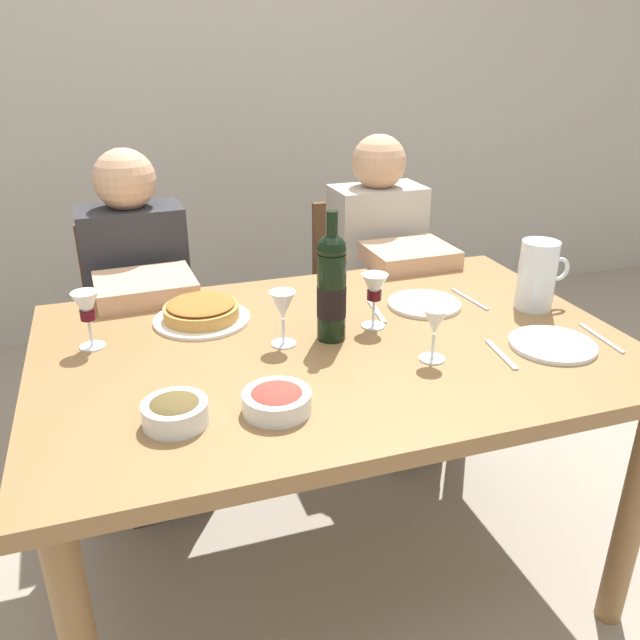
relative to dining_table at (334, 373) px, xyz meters
The scene contains 22 objects.
ground_plane 0.67m from the dining_table, ahead, with size 8.00×8.00×0.00m, color gray.
back_wall 2.13m from the dining_table, 90.00° to the left, with size 8.00×0.10×2.80m, color #B2ADA3.
dining_table is the anchor object (origin of this frame).
wine_bottle 0.24m from the dining_table, 78.89° to the left, with size 0.08×0.08×0.34m.
water_pitcher 0.65m from the dining_table, ahead, with size 0.16×0.11×0.20m.
baked_tart 0.40m from the dining_table, 141.90° to the left, with size 0.27×0.27×0.06m.
salad_bowl 0.38m from the dining_table, 128.92° to the right, with size 0.15×0.15×0.05m.
olive_bowl 0.52m from the dining_table, 148.93° to the right, with size 0.13×0.13×0.06m.
wine_glass_left_diner 0.23m from the dining_table, 168.94° to the left, with size 0.07×0.07×0.14m.
wine_glass_right_diner 0.25m from the dining_table, 22.64° to the left, with size 0.07×0.07×0.15m.
wine_glass_centre 0.32m from the dining_table, 41.26° to the right, with size 0.06×0.06×0.13m.
wine_glass_spare 0.64m from the dining_table, 164.63° to the left, with size 0.07×0.07×0.15m.
dinner_plate_left_setting 0.56m from the dining_table, 21.61° to the right, with size 0.22×0.22×0.01m, color silver.
dinner_plate_right_setting 0.37m from the dining_table, 23.24° to the left, with size 0.21×0.21×0.01m, color silver.
fork_left_setting 0.43m from the dining_table, 29.17° to the right, with size 0.16×0.01×0.01m, color silver.
knife_left_setting 0.70m from the dining_table, 17.06° to the right, with size 0.18×0.01×0.01m, color silver.
knife_right_setting 0.51m from the dining_table, 16.46° to the left, with size 0.18×0.01×0.01m, color silver.
spoon_right_setting 0.25m from the dining_table, 38.20° to the left, with size 0.16×0.01×0.01m, color silver.
chair_left 1.00m from the dining_table, 117.44° to the left, with size 0.42×0.42×0.87m.
diner_left 0.78m from the dining_table, 124.82° to the left, with size 0.35×0.52×1.16m.
chair_right 1.03m from the dining_table, 63.66° to the left, with size 0.41×0.41×0.87m.
diner_right 0.81m from the dining_table, 55.98° to the left, with size 0.34×0.51×1.16m.
Camera 1 is at (-0.51, -1.41, 1.48)m, focal length 36.12 mm.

